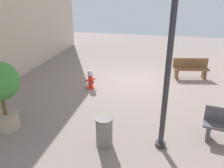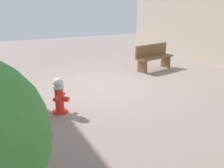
{
  "view_description": "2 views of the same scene",
  "coord_description": "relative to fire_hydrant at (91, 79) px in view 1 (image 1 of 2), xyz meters",
  "views": [
    {
      "loc": [
        -1.29,
        9.75,
        3.91
      ],
      "look_at": [
        0.38,
        2.46,
        0.77
      ],
      "focal_mm": 36.02,
      "sensor_mm": 36.0,
      "label": 1
    },
    {
      "loc": [
        2.85,
        6.36,
        2.34
      ],
      "look_at": [
        0.63,
        2.04,
        0.75
      ],
      "focal_mm": 38.69,
      "sensor_mm": 36.0,
      "label": 2
    }
  ],
  "objects": [
    {
      "name": "ground_plane",
      "position": [
        -1.58,
        -1.31,
        -0.41
      ],
      "size": [
        23.4,
        23.4,
        0.0
      ],
      "primitive_type": "plane",
      "color": "gray"
    },
    {
      "name": "street_lamp",
      "position": [
        -3.04,
        3.3,
        2.19
      ],
      "size": [
        0.36,
        0.36,
        4.22
      ],
      "color": "#2D2D33",
      "rests_on": "ground_plane"
    },
    {
      "name": "fire_hydrant",
      "position": [
        0.0,
        0.0,
        0.0
      ],
      "size": [
        0.38,
        0.38,
        0.82
      ],
      "color": "red",
      "rests_on": "ground_plane"
    },
    {
      "name": "planter_tree",
      "position": [
        1.52,
        3.48,
        0.94
      ],
      "size": [
        1.12,
        1.12,
        2.11
      ],
      "color": "tan",
      "rests_on": "ground_plane"
    },
    {
      "name": "trash_bin",
      "position": [
        -1.54,
        3.57,
        0.01
      ],
      "size": [
        0.47,
        0.47,
        0.83
      ],
      "color": "slate",
      "rests_on": "ground_plane"
    },
    {
      "name": "bench_near",
      "position": [
        -4.24,
        -2.21,
        0.08
      ],
      "size": [
        1.68,
        0.75,
        0.95
      ],
      "color": "brown",
      "rests_on": "ground_plane"
    }
  ]
}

